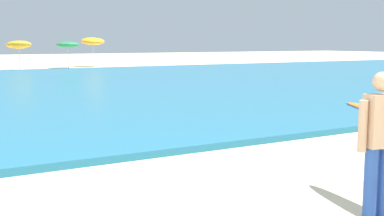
# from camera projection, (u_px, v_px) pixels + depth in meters

# --- Properties ---
(beach_umbrella_5) EXTENTS (1.79, 1.84, 2.20)m
(beach_umbrella_5) POSITION_uv_depth(u_px,v_px,m) (19.00, 45.00, 35.87)
(beach_umbrella_5) COLOR beige
(beach_umbrella_5) RESTS_ON ground
(beach_umbrella_6) EXTENTS (1.80, 1.81, 2.07)m
(beach_umbrella_6) POSITION_uv_depth(u_px,v_px,m) (68.00, 45.00, 38.72)
(beach_umbrella_6) COLOR beige
(beach_umbrella_6) RESTS_ON ground
(beach_umbrella_7) EXTENTS (1.95, 1.99, 2.48)m
(beach_umbrella_7) POSITION_uv_depth(u_px,v_px,m) (93.00, 41.00, 40.69)
(beach_umbrella_7) COLOR beige
(beach_umbrella_7) RESTS_ON ground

